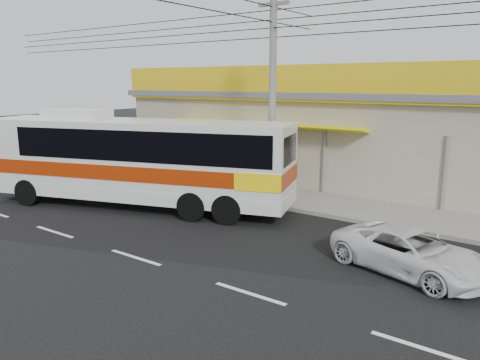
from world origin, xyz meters
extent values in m
plane|color=black|center=(0.00, 0.00, 0.00)|extent=(120.00, 120.00, 0.00)
cube|color=slate|center=(0.00, 6.00, 0.07)|extent=(30.00, 3.20, 0.15)
cube|color=gray|center=(0.00, 11.60, 2.10)|extent=(22.00, 8.00, 4.20)
cube|color=slate|center=(0.00, 11.60, 4.35)|extent=(22.60, 8.60, 0.30)
cube|color=yellow|center=(0.00, 7.48, 4.90)|extent=(22.00, 0.24, 1.60)
cube|color=#BC0A0C|center=(-2.00, 7.45, 4.90)|extent=(9.00, 0.10, 1.20)
cube|color=#1D7314|center=(6.50, 7.45, 4.90)|extent=(2.40, 0.10, 1.10)
cube|color=#BC0A0C|center=(-9.00, 7.45, 4.90)|extent=(3.00, 0.10, 1.10)
cube|color=yellow|center=(-2.00, 7.30, 3.00)|extent=(10.00, 1.20, 0.37)
cube|color=silver|center=(-4.23, 1.41, 1.97)|extent=(12.66, 6.32, 3.01)
cube|color=#A02806|center=(-4.23, 1.41, 1.61)|extent=(12.71, 6.37, 0.57)
cube|color=yellow|center=(0.91, 3.08, 1.61)|extent=(2.40, 3.04, 0.62)
cube|color=black|center=(-3.54, 1.63, 2.65)|extent=(10.70, 5.72, 1.14)
cube|color=black|center=(-10.08, -0.49, 2.44)|extent=(0.86, 2.23, 1.56)
cube|color=silver|center=(-6.70, 0.61, 3.67)|extent=(2.82, 2.15, 0.37)
cylinder|color=black|center=(-8.02, -1.06, 0.54)|extent=(1.13, 0.65, 1.08)
cylinder|color=black|center=(-8.75, 1.18, 0.54)|extent=(1.13, 0.65, 1.08)
cylinder|color=black|center=(0.18, 1.61, 0.54)|extent=(1.13, 0.65, 1.08)
cylinder|color=black|center=(-0.54, 3.84, 0.54)|extent=(1.13, 0.65, 1.08)
imported|color=maroon|center=(-7.20, 4.70, 0.58)|extent=(1.70, 0.82, 0.86)
imported|color=black|center=(-13.32, 5.54, 0.69)|extent=(1.81, 0.60, 1.07)
imported|color=silver|center=(6.69, 1.03, 0.58)|extent=(4.54, 2.98, 1.16)
cylinder|color=#61615F|center=(0.14, 4.59, 4.33)|extent=(0.28, 0.28, 8.67)
cube|color=#61615F|center=(0.14, 4.59, 7.80)|extent=(1.30, 0.13, 0.13)
camera|label=1|loc=(9.87, -11.03, 4.95)|focal=35.00mm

